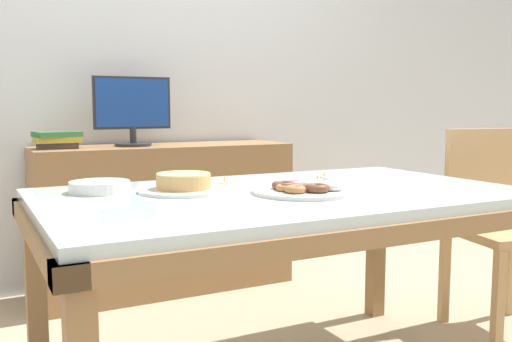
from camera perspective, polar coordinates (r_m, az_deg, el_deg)
The scene contains 12 objects.
wall_back at distance 3.54m, azimuth -10.87°, elevation 10.48°, with size 8.00×0.10×2.60m, color silver.
dining_table at distance 2.05m, azimuth 2.79°, elevation -4.28°, with size 1.72×1.03×0.75m.
chair at distance 2.90m, azimuth 22.92°, elevation -4.40°, with size 0.49×0.49×0.94m.
sideboard at distance 3.31m, azimuth -9.05°, elevation -4.61°, with size 1.43×0.44×0.83m.
computer_monitor at distance 3.19m, azimuth -12.24°, elevation 5.84°, with size 0.42×0.20×0.38m.
book_stack at distance 3.12m, azimuth -19.27°, elevation 3.00°, with size 0.24×0.21×0.09m.
cake_chocolate_round at distance 2.02m, azimuth -7.26°, elevation -1.33°, with size 0.32×0.32×0.07m.
pastry_platter at distance 1.99m, azimuth 4.93°, elevation -1.82°, with size 0.37×0.37×0.04m.
plate_stack at distance 2.07m, azimuth -15.35°, elevation -1.53°, with size 0.21×0.21×0.04m.
tealight_near_cakes at distance 2.24m, azimuth 6.16°, elevation -0.99°, with size 0.04×0.04×0.04m.
tealight_centre at distance 2.36m, azimuth 6.84°, elevation -0.63°, with size 0.04×0.04×0.04m.
tealight_near_front at distance 2.18m, azimuth -3.17°, elevation -1.18°, with size 0.04×0.04×0.04m.
Camera 1 is at (-1.01, -1.74, 1.05)m, focal length 40.00 mm.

